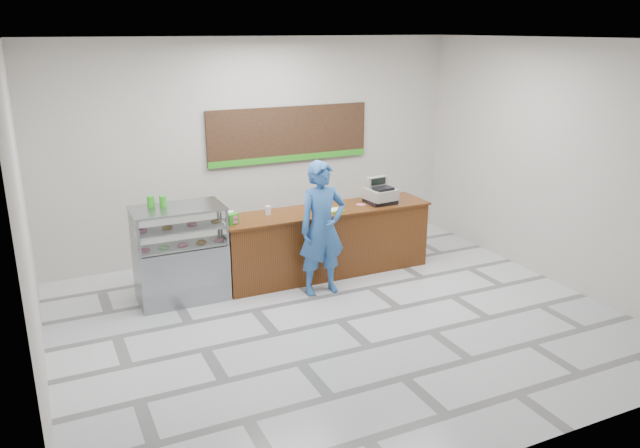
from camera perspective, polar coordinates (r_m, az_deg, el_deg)
name	(u,v)px	position (r m, az deg, el deg)	size (l,w,h in m)	color
floor	(340,320)	(8.17, 1.84, -8.81)	(7.00, 7.00, 0.00)	silver
back_wall	(257,148)	(10.26, -5.76, 6.91)	(7.00, 7.00, 0.00)	beige
ceiling	(343,39)	(7.32, 2.11, 16.56)	(7.00, 7.00, 0.00)	silver
sales_counter	(326,241)	(9.48, 0.57, -1.61)	(3.26, 0.76, 1.03)	#673012
display_case	(180,253)	(8.74, -12.65, -2.62)	(1.22, 0.72, 1.33)	gray
menu_board	(289,135)	(10.38, -2.83, 8.13)	(2.80, 0.06, 0.90)	black
cash_register	(380,194)	(9.67, 5.50, 2.79)	(0.46, 0.48, 0.39)	black
card_terminal	(379,202)	(9.70, 5.40, 2.05)	(0.07, 0.15, 0.04)	black
serving_tray	(332,210)	(9.23, 1.09, 1.26)	(0.37, 0.28, 0.02)	#60B00E
napkin_box	(229,215)	(8.92, -8.30, 0.80)	(0.13, 0.13, 0.11)	white
straw_cup	(268,210)	(9.07, -4.78, 1.26)	(0.08, 0.08, 0.12)	silver
promo_box	(232,219)	(8.68, -8.06, 0.48)	(0.17, 0.11, 0.15)	green
donut_decal	(361,204)	(9.58, 3.77, 1.80)	(0.15, 0.15, 0.00)	#D96590
green_cup_left	(151,202)	(8.62, -15.22, 2.00)	(0.10, 0.10, 0.15)	green
green_cup_right	(163,201)	(8.60, -14.16, 2.03)	(0.10, 0.10, 0.15)	green
customer	(322,228)	(8.68, 0.21, -0.40)	(0.69, 0.46, 1.90)	#2E5FA5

